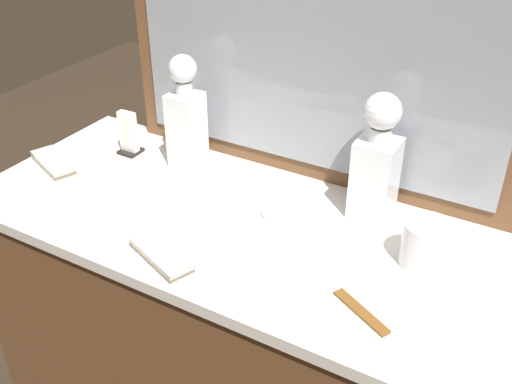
# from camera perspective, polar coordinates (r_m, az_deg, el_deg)

# --- Properties ---
(dresser) EXTENTS (1.27, 0.52, 0.92)m
(dresser) POSITION_cam_1_polar(r_m,az_deg,el_deg) (1.55, 0.00, -17.19)
(dresser) COLOR brown
(dresser) RESTS_ON ground_plane
(dresser_mirror) EXTENTS (0.93, 0.03, 0.56)m
(dresser_mirror) POSITION_cam_1_polar(r_m,az_deg,el_deg) (1.30, 5.39, 12.35)
(dresser_mirror) COLOR brown
(dresser_mirror) RESTS_ON dresser
(crystal_decanter_far_right) EXTENTS (0.07, 0.07, 0.27)m
(crystal_decanter_far_right) POSITION_cam_1_polar(r_m,az_deg,el_deg) (1.42, -6.66, 6.59)
(crystal_decanter_far_right) COLOR white
(crystal_decanter_far_right) RESTS_ON dresser
(crystal_decanter_center) EXTENTS (0.08, 0.08, 0.27)m
(crystal_decanter_center) POSITION_cam_1_polar(r_m,az_deg,el_deg) (1.24, 11.33, 2.20)
(crystal_decanter_center) COLOR white
(crystal_decanter_center) RESTS_ON dresser
(crystal_tumbler_left) EXTENTS (0.09, 0.09, 0.09)m
(crystal_tumbler_left) POSITION_cam_1_polar(r_m,az_deg,el_deg) (1.16, 15.77, -4.94)
(crystal_tumbler_left) COLOR white
(crystal_tumbler_left) RESTS_ON dresser
(silver_brush_left) EXTENTS (0.16, 0.11, 0.02)m
(silver_brush_left) POSITION_cam_1_polar(r_m,az_deg,el_deg) (1.52, -18.69, 2.63)
(silver_brush_left) COLOR #B7A88C
(silver_brush_left) RESTS_ON dresser
(silver_brush_center) EXTENTS (0.16, 0.11, 0.02)m
(silver_brush_center) POSITION_cam_1_polar(r_m,az_deg,el_deg) (1.15, -8.97, -5.94)
(silver_brush_center) COLOR #B7A88C
(silver_brush_center) RESTS_ON dresser
(porcelain_dish) EXTENTS (0.07, 0.07, 0.01)m
(porcelain_dish) POSITION_cam_1_polar(r_m,az_deg,el_deg) (1.27, 2.11, -1.98)
(porcelain_dish) COLOR silver
(porcelain_dish) RESTS_ON dresser
(tortoiseshell_comb) EXTENTS (0.12, 0.08, 0.01)m
(tortoiseshell_comb) POSITION_cam_1_polar(r_m,az_deg,el_deg) (1.05, 9.96, -11.15)
(tortoiseshell_comb) COLOR brown
(tortoiseshell_comb) RESTS_ON dresser
(napkin_holder) EXTENTS (0.05, 0.05, 0.11)m
(napkin_holder) POSITION_cam_1_polar(r_m,az_deg,el_deg) (1.52, -12.00, 5.23)
(napkin_holder) COLOR black
(napkin_holder) RESTS_ON dresser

